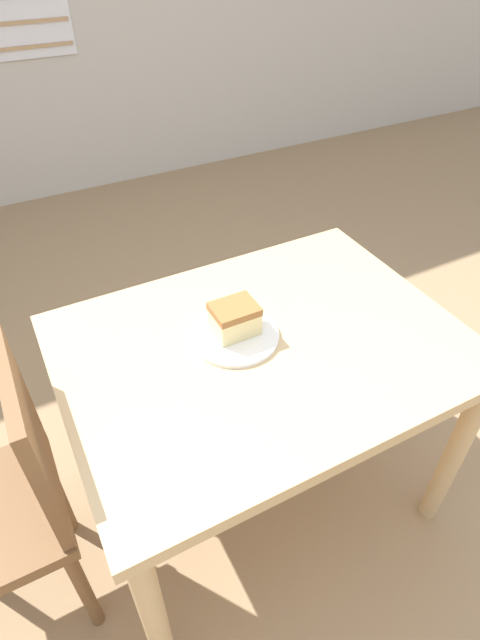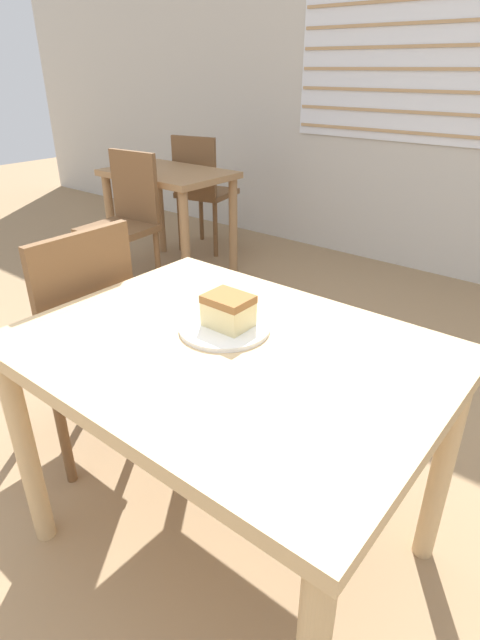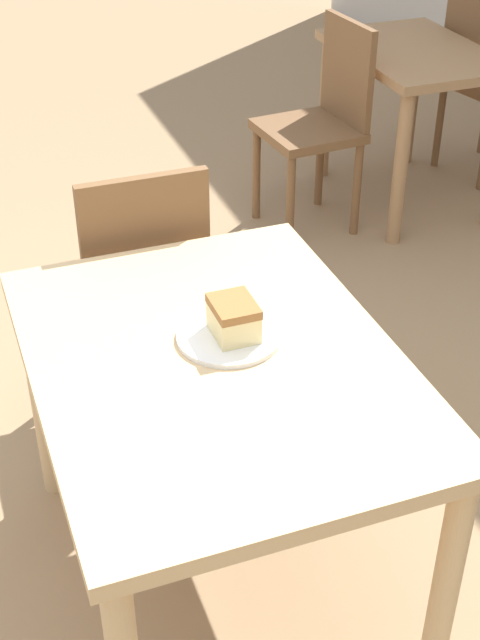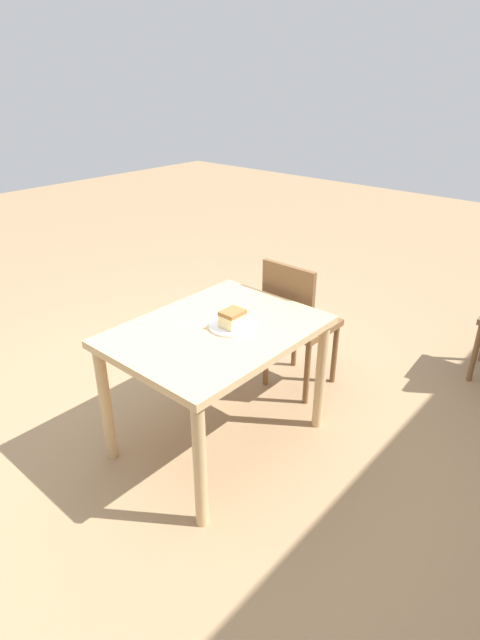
% 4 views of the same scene
% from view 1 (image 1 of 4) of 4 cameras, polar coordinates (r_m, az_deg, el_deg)
% --- Properties ---
extents(ground_plane, '(14.00, 14.00, 0.00)m').
position_cam_1_polar(ground_plane, '(1.77, 7.17, -26.73)').
color(ground_plane, '#997A56').
extents(dining_table_near, '(1.06, 0.80, 0.72)m').
position_cam_1_polar(dining_table_near, '(1.40, 2.55, -5.56)').
color(dining_table_near, tan).
rests_on(dining_table_near, ground_plane).
extents(chair_near_window, '(0.38, 0.38, 0.89)m').
position_cam_1_polar(chair_near_window, '(1.42, -25.26, -18.24)').
color(chair_near_window, brown).
rests_on(chair_near_window, ground_plane).
extents(plate, '(0.24, 0.24, 0.01)m').
position_cam_1_polar(plate, '(1.33, -0.64, -1.77)').
color(plate, white).
rests_on(plate, dining_table_near).
extents(cake_slice, '(0.12, 0.09, 0.09)m').
position_cam_1_polar(cake_slice, '(1.31, -0.63, 0.16)').
color(cake_slice, beige).
rests_on(cake_slice, plate).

